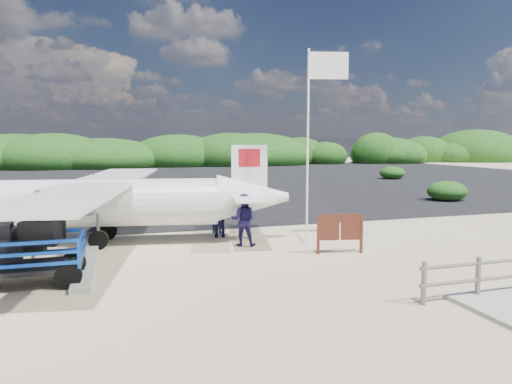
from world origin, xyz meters
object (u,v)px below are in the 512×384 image
Objects in this scene: flagpole at (306,245)px; crew_c at (220,214)px; crew_a at (217,213)px; baggage_cart at (26,285)px; signboard at (340,254)px; aircraft_large at (352,181)px; crew_b at (243,220)px.

flagpole reaches higher than crew_c.
crew_a is (-2.61, 3.04, 0.81)m from flagpole.
signboard is at bearing 4.52° from baggage_cart.
flagpole reaches higher than aircraft_large.
crew_a is 0.11× the size of aircraft_large.
signboard is 1.01× the size of crew_a.
crew_a is at bearing 59.92° from aircraft_large.
crew_b is 0.12× the size of aircraft_large.
baggage_cart is 0.20× the size of aircraft_large.
crew_c is at bearing 111.71° from crew_a.
crew_a reaches higher than signboard.
crew_b reaches higher than crew_c.
aircraft_large is at bearing 47.86° from baggage_cart.
crew_b is at bearing 117.32° from crew_c.
flagpole is 4.17× the size of signboard.
aircraft_large reaches higher than crew_b.
baggage_cart is at bearing 57.71° from aircraft_large.
crew_b is 1.02× the size of crew_c.
crew_c is 26.72m from aircraft_large.
crew_a is at bearing 130.65° from flagpole.
signboard is 3.54m from crew_b.
crew_a is 0.89× the size of crew_c.
baggage_cart is at bearing -164.93° from signboard.
crew_a is at bearing 40.64° from baggage_cart.
crew_c is at bearing 35.79° from baggage_cart.
flagpole is 2.44m from crew_b.
signboard is at bearing 70.95° from aircraft_large.
signboard is 0.90× the size of crew_c.
flagpole is at bearing 122.30° from signboard.
flagpole is 4.09m from crew_a.
crew_c is (6.06, 4.27, 0.91)m from baggage_cart.
baggage_cart is 1.66× the size of crew_b.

